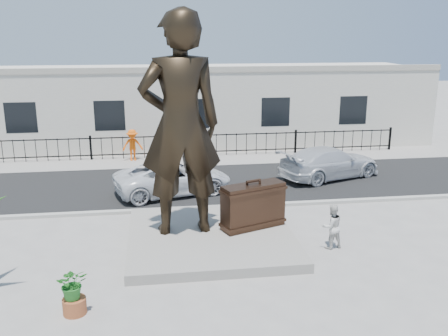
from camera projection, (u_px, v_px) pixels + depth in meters
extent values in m
plane|color=#9E9991|center=(233.00, 261.00, 14.67)|extent=(100.00, 100.00, 0.00)
cube|color=black|center=(205.00, 182.00, 22.30)|extent=(40.00, 7.00, 0.01)
cube|color=#A5A399|center=(215.00, 207.00, 18.95)|extent=(40.00, 0.25, 0.12)
cube|color=#9E9991|center=(197.00, 160.00, 26.12)|extent=(40.00, 2.50, 0.02)
cube|color=gray|center=(211.00, 237.00, 15.99)|extent=(5.20, 5.20, 0.30)
cube|color=black|center=(196.00, 145.00, 26.73)|extent=(22.00, 0.10, 1.20)
cube|color=silver|center=(190.00, 105.00, 30.31)|extent=(28.00, 7.00, 4.40)
imported|color=black|center=(180.00, 125.00, 15.26)|extent=(2.66, 1.88, 6.92)
cube|color=#321F15|center=(253.00, 206.00, 16.24)|extent=(2.19, 1.37, 1.47)
imported|color=silver|center=(332.00, 226.00, 15.39)|extent=(0.79, 0.67, 1.43)
imported|color=white|center=(173.00, 178.00, 20.60)|extent=(5.21, 3.40, 1.33)
imported|color=silver|center=(330.00, 162.00, 22.82)|extent=(5.30, 3.59, 1.42)
imported|color=#FD5F0D|center=(133.00, 145.00, 25.75)|extent=(1.12, 0.73, 1.63)
cylinder|color=#9D4E29|center=(75.00, 306.00, 11.91)|extent=(0.56, 0.56, 0.40)
imported|color=#246F24|center=(73.00, 283.00, 11.75)|extent=(0.82, 0.74, 0.79)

